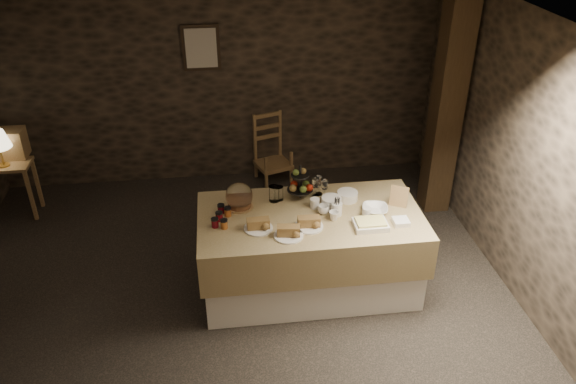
{
  "coord_description": "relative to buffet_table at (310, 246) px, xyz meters",
  "views": [
    {
      "loc": [
        0.03,
        -4.25,
        3.64
      ],
      "look_at": [
        0.6,
        0.2,
        1.01
      ],
      "focal_mm": 35.0,
      "sensor_mm": 36.0,
      "label": 1
    }
  ],
  "objects": [
    {
      "name": "mug_c",
      "position": [
        0.06,
        0.12,
        0.4
      ],
      "size": [
        0.09,
        0.09,
        0.09
      ],
      "primitive_type": "cylinder",
      "color": "white",
      "rests_on": "buffet_table"
    },
    {
      "name": "framed_picture",
      "position": [
        -0.95,
        2.39,
        1.27
      ],
      "size": [
        0.45,
        0.04,
        0.55
      ],
      "color": "black",
      "rests_on": "room_shell"
    },
    {
      "name": "storage_jar_a",
      "position": [
        -0.31,
        0.29,
        0.43
      ],
      "size": [
        0.1,
        0.1,
        0.16
      ],
      "primitive_type": "cylinder",
      "color": "white",
      "rests_on": "buffet_table"
    },
    {
      "name": "square_dish",
      "position": [
        0.79,
        -0.25,
        0.37
      ],
      "size": [
        0.14,
        0.14,
        0.04
      ],
      "primitive_type": "cube",
      "color": "white",
      "rests_on": "buffet_table"
    },
    {
      "name": "bowl",
      "position": [
        0.6,
        -0.03,
        0.38
      ],
      "size": [
        0.28,
        0.28,
        0.06
      ],
      "primitive_type": "imported",
      "rotation": [
        0.0,
        0.0,
        -0.19
      ],
      "color": "white",
      "rests_on": "buffet_table"
    },
    {
      "name": "tart_dish",
      "position": [
        0.5,
        -0.27,
        0.38
      ],
      "size": [
        0.3,
        0.22,
        0.07
      ],
      "color": "white",
      "rests_on": "buffet_table"
    },
    {
      "name": "mug_d",
      "position": [
        0.51,
        -0.09,
        0.4
      ],
      "size": [
        0.08,
        0.08,
        0.09
      ],
      "primitive_type": "cylinder",
      "color": "white",
      "rests_on": "buffet_table"
    },
    {
      "name": "storage_jar_b",
      "position": [
        -0.26,
        0.31,
        0.42
      ],
      "size": [
        0.09,
        0.09,
        0.14
      ],
      "primitive_type": "cylinder",
      "color": "white",
      "rests_on": "buffet_table"
    },
    {
      "name": "cup_a",
      "position": [
        0.12,
        0.01,
        0.39
      ],
      "size": [
        0.13,
        0.13,
        0.09
      ],
      "primitive_type": "imported",
      "rotation": [
        0.0,
        0.0,
        0.23
      ],
      "color": "white",
      "rests_on": "buffet_table"
    },
    {
      "name": "room_shell",
      "position": [
        -0.8,
        -0.08,
        1.09
      ],
      "size": [
        5.52,
        5.02,
        2.6
      ],
      "color": "black",
      "rests_on": "ground"
    },
    {
      "name": "bread_platter_right",
      "position": [
        -0.05,
        -0.2,
        0.39
      ],
      "size": [
        0.26,
        0.26,
        0.11
      ],
      "color": "white",
      "rests_on": "buffet_table"
    },
    {
      "name": "plate_stack_a",
      "position": [
        0.22,
        0.12,
        0.4
      ],
      "size": [
        0.19,
        0.19,
        0.1
      ],
      "primitive_type": "cylinder",
      "color": "white",
      "rests_on": "buffet_table"
    },
    {
      "name": "buffet_table",
      "position": [
        0.0,
        0.0,
        0.0
      ],
      "size": [
        2.09,
        1.11,
        0.83
      ],
      "color": "silver",
      "rests_on": "ground_plane"
    },
    {
      "name": "fruit_stand",
      "position": [
        -0.05,
        0.31,
        0.49
      ],
      "size": [
        0.25,
        0.25,
        0.36
      ],
      "rotation": [
        0.0,
        0.0,
        -0.2
      ],
      "color": "black",
      "rests_on": "buffet_table"
    },
    {
      "name": "menu_frame",
      "position": [
        0.86,
        0.06,
        0.44
      ],
      "size": [
        0.18,
        0.14,
        0.22
      ],
      "primitive_type": "cube",
      "rotation": [
        -0.24,
        0.0,
        -0.51
      ],
      "color": "brown",
      "rests_on": "buffet_table"
    },
    {
      "name": "cup_b",
      "position": [
        0.2,
        -0.11,
        0.39
      ],
      "size": [
        0.12,
        0.12,
        0.09
      ],
      "primitive_type": "imported",
      "rotation": [
        0.0,
        0.0,
        0.32
      ],
      "color": "white",
      "rests_on": "buffet_table"
    },
    {
      "name": "jam_jars",
      "position": [
        -0.82,
        0.01,
        0.39
      ],
      "size": [
        0.18,
        0.32,
        0.07
      ],
      "color": "maroon",
      "rests_on": "buffet_table"
    },
    {
      "name": "bread_platter_left",
      "position": [
        -0.5,
        -0.17,
        0.39
      ],
      "size": [
        0.26,
        0.26,
        0.11
      ],
      "color": "white",
      "rests_on": "buffet_table"
    },
    {
      "name": "bread_platter_center",
      "position": [
        -0.25,
        -0.32,
        0.39
      ],
      "size": [
        0.26,
        0.26,
        0.11
      ],
      "color": "white",
      "rests_on": "buffet_table"
    },
    {
      "name": "timber_column",
      "position": [
        1.75,
        1.3,
        0.82
      ],
      "size": [
        0.3,
        0.3,
        2.6
      ],
      "primitive_type": "cube",
      "color": "black",
      "rests_on": "ground_plane"
    },
    {
      "name": "wine_rack",
      "position": [
        -3.25,
        1.92,
        0.37
      ],
      "size": [
        0.42,
        0.26,
        0.34
      ],
      "primitive_type": "cube",
      "color": "brown",
      "rests_on": "console_table"
    },
    {
      "name": "ground_plane",
      "position": [
        -0.8,
        -0.08,
        -0.48
      ],
      "size": [
        5.5,
        5.0,
        0.01
      ],
      "primitive_type": "cube",
      "color": "black",
      "rests_on": "ground"
    },
    {
      "name": "chair",
      "position": [
        -0.12,
        2.26,
        -0.08
      ],
      "size": [
        0.53,
        0.51,
        0.7
      ],
      "rotation": [
        0.0,
        0.0,
        0.33
      ],
      "color": "brown",
      "rests_on": "ground_plane"
    },
    {
      "name": "console_table",
      "position": [
        -3.3,
        1.74,
        0.07
      ],
      "size": [
        0.63,
        0.36,
        0.68
      ],
      "color": "brown",
      "rests_on": "ground_plane"
    },
    {
      "name": "cake_dome",
      "position": [
        -0.64,
        0.22,
        0.46
      ],
      "size": [
        0.26,
        0.26,
        0.26
      ],
      "color": "brown",
      "rests_on": "buffet_table"
    },
    {
      "name": "cutlery_holder",
      "position": [
        0.24,
        -0.03,
        0.41
      ],
      "size": [
        0.1,
        0.1,
        0.12
      ],
      "primitive_type": "cylinder",
      "color": "white",
      "rests_on": "buffet_table"
    },
    {
      "name": "plate_stack_b",
      "position": [
        0.4,
        0.23,
        0.39
      ],
      "size": [
        0.2,
        0.2,
        0.08
      ],
      "primitive_type": "cylinder",
      "color": "white",
      "rests_on": "buffet_table"
    }
  ]
}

